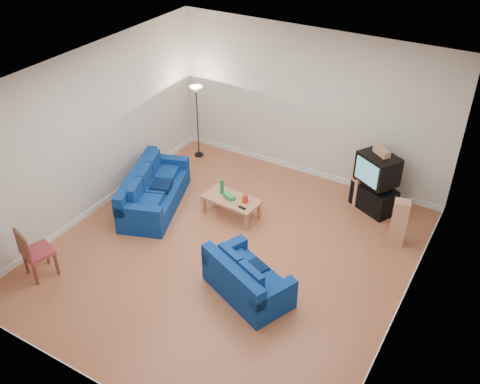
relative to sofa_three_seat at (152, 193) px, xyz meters
The scene contains 16 objects.
room 2.50m from the sofa_three_seat, 14.24° to the right, with size 6.01×6.51×3.21m.
sofa_three_seat is the anchor object (origin of this frame).
sofa_loveseat 3.10m from the sofa_three_seat, 23.43° to the right, with size 1.65×1.31×0.73m.
coffee_table 1.61m from the sofa_three_seat, 18.41° to the left, with size 1.13×0.62×0.40m.
bottle 1.42m from the sofa_three_seat, 24.37° to the left, with size 0.07×0.07×0.31m, color #197233.
tissue_box 1.58m from the sofa_three_seat, 17.84° to the left, with size 0.23×0.13×0.10m, color green.
red_canister 1.90m from the sofa_three_seat, 16.36° to the left, with size 0.11×0.11×0.16m, color red.
remote 1.90m from the sofa_three_seat, 10.10° to the left, with size 0.16×0.05×0.02m, color black.
tv_stand 4.37m from the sofa_three_seat, 29.06° to the left, with size 0.86×0.48×0.52m, color black.
av_receiver 4.39m from the sofa_three_seat, 28.74° to the left, with size 0.46×0.37×0.11m, color black.
television 4.41m from the sofa_three_seat, 29.18° to the left, with size 0.91×0.83×0.57m.
centre_speaker 4.50m from the sofa_three_seat, 29.71° to the left, with size 0.37×0.15×0.13m, color tan.
speaker_left 4.11m from the sofa_three_seat, 31.85° to the left, with size 0.32×0.33×0.88m.
speaker_right 4.72m from the sofa_three_seat, 15.67° to the left, with size 0.32×0.27×0.92m.
floor_lamp 2.46m from the sofa_three_seat, 99.34° to the left, with size 0.29×0.29×1.70m.
dining_chair 2.65m from the sofa_three_seat, 98.25° to the right, with size 0.57×0.57×0.95m.
Camera 1 is at (3.86, -6.19, 6.15)m, focal length 40.00 mm.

